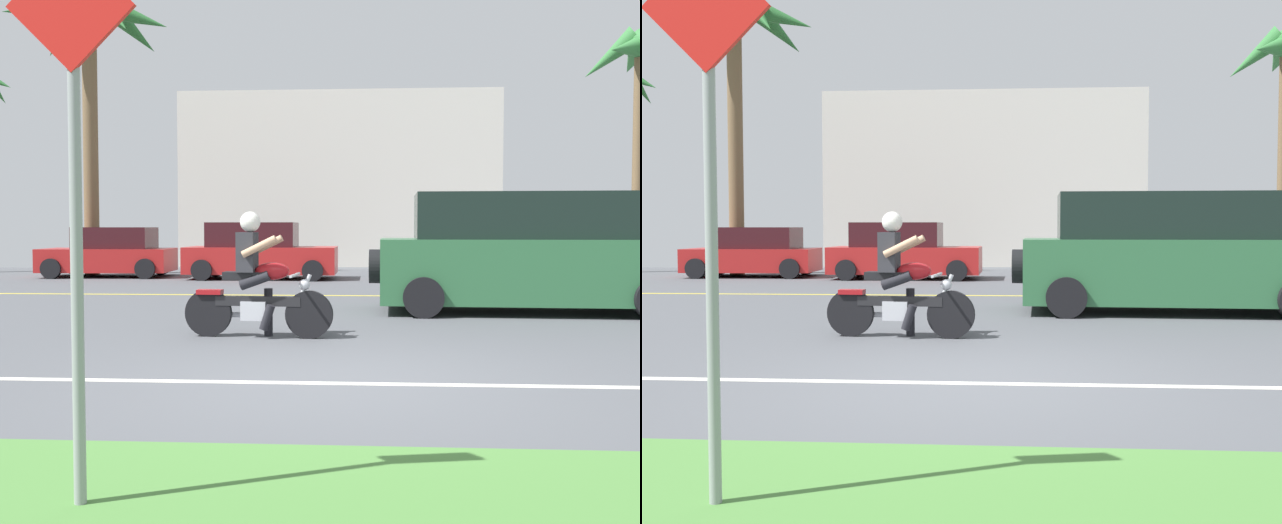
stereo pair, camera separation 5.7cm
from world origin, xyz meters
TOP-DOWN VIEW (x-y plane):
  - ground at (0.00, 3.00)m, footprint 56.00×30.00m
  - lane_line_near at (0.00, -0.15)m, footprint 50.40×0.12m
  - lane_line_far at (0.00, 8.27)m, footprint 50.40×0.12m
  - motorcyclist at (-1.14, 2.54)m, footprint 1.93×0.63m
  - suv_nearby at (2.87, 5.61)m, footprint 5.06×2.31m
  - parked_car_0 at (-7.05, 13.61)m, footprint 3.68×2.10m
  - parked_car_1 at (-2.69, 13.09)m, footprint 4.11×1.93m
  - palm_tree_2 at (-7.89, 14.52)m, footprint 4.78×4.99m
  - street_sign at (-1.13, -3.23)m, footprint 0.62×0.06m
  - building_far at (-0.77, 21.00)m, footprint 11.47×4.00m

SIDE VIEW (x-z plane):
  - ground at x=0.00m, z-range -0.04..0.00m
  - lane_line_near at x=0.00m, z-range 0.00..0.01m
  - lane_line_far at x=0.00m, z-range 0.00..0.01m
  - parked_car_0 at x=-7.05m, z-range -0.04..1.37m
  - motorcyclist at x=-1.14m, z-range -0.12..1.49m
  - parked_car_1 at x=-2.69m, z-range -0.05..1.49m
  - suv_nearby at x=2.87m, z-range -0.03..1.94m
  - street_sign at x=-1.13m, z-range 0.29..3.05m
  - building_far at x=-0.77m, z-range 0.00..6.26m
  - palm_tree_2 at x=-7.89m, z-range 2.91..11.79m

